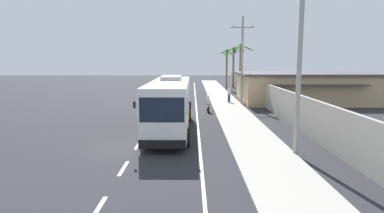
% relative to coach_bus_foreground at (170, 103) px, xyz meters
% --- Properties ---
extents(ground_plane, '(160.00, 160.00, 0.00)m').
position_rel_coach_bus_foreground_xyz_m(ground_plane, '(-1.62, -4.20, -1.93)').
color(ground_plane, '#28282D').
extents(sidewalk_kerb, '(3.20, 90.00, 0.14)m').
position_rel_coach_bus_foreground_xyz_m(sidewalk_kerb, '(5.18, 5.80, -1.86)').
color(sidewalk_kerb, '#A8A399').
rests_on(sidewalk_kerb, ground).
extents(lane_markings, '(3.69, 71.78, 0.01)m').
position_rel_coach_bus_foreground_xyz_m(lane_markings, '(0.61, 10.76, -1.92)').
color(lane_markings, white).
rests_on(lane_markings, ground).
extents(boundary_wall, '(0.24, 60.00, 2.44)m').
position_rel_coach_bus_foreground_xyz_m(boundary_wall, '(8.98, 9.80, -0.70)').
color(boundary_wall, '#9E998E').
rests_on(boundary_wall, ground).
extents(coach_bus_foreground, '(2.97, 11.63, 3.70)m').
position_rel_coach_bus_foreground_xyz_m(coach_bus_foreground, '(0.00, 0.00, 0.00)').
color(coach_bus_foreground, white).
rests_on(coach_bus_foreground, ground).
extents(motorcycle_beside_bus, '(0.56, 1.96, 1.57)m').
position_rel_coach_bus_foreground_xyz_m(motorcycle_beside_bus, '(2.98, 8.11, -1.28)').
color(motorcycle_beside_bus, black).
rests_on(motorcycle_beside_bus, ground).
extents(pedestrian_near_kerb, '(0.36, 0.36, 1.73)m').
position_rel_coach_bus_foreground_xyz_m(pedestrian_near_kerb, '(5.61, 14.12, -0.88)').
color(pedestrian_near_kerb, navy).
rests_on(pedestrian_near_kerb, sidewalk_kerb).
extents(utility_pole_nearest, '(2.46, 0.24, 9.22)m').
position_rel_coach_bus_foreground_xyz_m(utility_pole_nearest, '(6.79, -5.78, 2.90)').
color(utility_pole_nearest, '#9E9E99').
rests_on(utility_pole_nearest, ground).
extents(utility_pole_mid, '(2.55, 0.24, 9.39)m').
position_rel_coach_bus_foreground_xyz_m(utility_pole_mid, '(6.89, 13.61, 3.01)').
color(utility_pole_mid, '#9E9E99').
rests_on(utility_pole_mid, ground).
extents(palm_nearest, '(3.89, 3.67, 7.05)m').
position_rel_coach_bus_foreground_xyz_m(palm_nearest, '(8.51, 25.65, 2.86)').
color(palm_nearest, brown).
rests_on(palm_nearest, ground).
extents(palm_second, '(3.09, 2.83, 6.87)m').
position_rel_coach_bus_foreground_xyz_m(palm_second, '(8.52, 34.14, 2.76)').
color(palm_second, brown).
rests_on(palm_second, ground).
extents(palm_third, '(2.85, 2.63, 6.41)m').
position_rel_coach_bus_foreground_xyz_m(palm_third, '(7.02, 30.46, 2.61)').
color(palm_third, brown).
rests_on(palm_third, ground).
extents(roadside_building, '(14.88, 9.35, 3.36)m').
position_rel_coach_bus_foreground_xyz_m(roadside_building, '(14.14, 14.85, -0.23)').
color(roadside_building, tan).
rests_on(roadside_building, ground).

